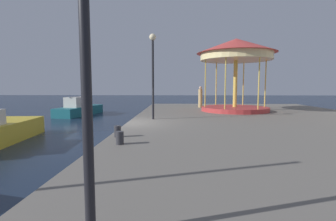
% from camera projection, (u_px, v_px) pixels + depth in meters
% --- Properties ---
extents(ground_plane, '(120.00, 120.00, 0.00)m').
position_uv_depth(ground_plane, '(127.00, 138.00, 12.38)').
color(ground_plane, '#162338').
extents(quay_dock, '(14.62, 26.78, 0.80)m').
position_uv_depth(quay_dock, '(276.00, 131.00, 12.11)').
color(quay_dock, slate).
rests_on(quay_dock, ground).
extents(sailboat_teal, '(2.72, 5.76, 5.90)m').
position_uv_depth(sailboat_teal, '(79.00, 108.00, 22.37)').
color(sailboat_teal, '#19606B').
rests_on(sailboat_teal, ground).
extents(carousel, '(5.58, 5.58, 5.15)m').
position_uv_depth(carousel, '(236.00, 57.00, 17.65)').
color(carousel, '#B23333').
rests_on(carousel, quay_dock).
extents(lamp_post_mid_promenade, '(0.36, 0.36, 4.57)m').
position_uv_depth(lamp_post_mid_promenade, '(153.00, 62.00, 13.30)').
color(lamp_post_mid_promenade, black).
rests_on(lamp_post_mid_promenade, quay_dock).
extents(bollard_center, '(0.24, 0.24, 0.40)m').
position_uv_depth(bollard_center, '(120.00, 138.00, 7.66)').
color(bollard_center, '#2D2D33').
rests_on(bollard_center, quay_dock).
extents(bollard_north, '(0.24, 0.24, 0.40)m').
position_uv_depth(bollard_north, '(118.00, 131.00, 8.78)').
color(bollard_north, '#2D2D33').
rests_on(bollard_north, quay_dock).
extents(person_by_the_water, '(0.34, 0.34, 1.78)m').
position_uv_depth(person_by_the_water, '(200.00, 98.00, 20.99)').
color(person_by_the_water, tan).
rests_on(person_by_the_water, quay_dock).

